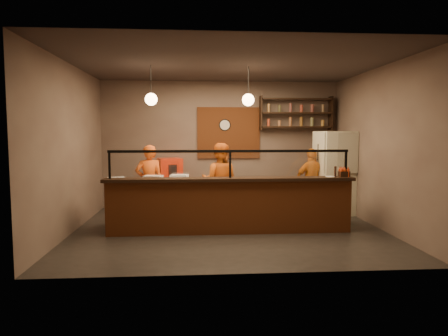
{
  "coord_description": "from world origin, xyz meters",
  "views": [
    {
      "loc": [
        -0.64,
        -7.71,
        1.9
      ],
      "look_at": [
        -0.07,
        0.3,
        1.19
      ],
      "focal_mm": 32.0,
      "sensor_mm": 36.0,
      "label": 1
    }
  ],
  "objects": [
    {
      "name": "ceiling",
      "position": [
        0.0,
        0.0,
        3.2
      ],
      "size": [
        6.0,
        6.0,
        0.0
      ],
      "primitive_type": "plane",
      "rotation": [
        3.14,
        0.0,
        0.0
      ],
      "color": "#362C29",
      "rests_on": "wall_back"
    },
    {
      "name": "wall_shelving",
      "position": [
        1.9,
        2.32,
        2.4
      ],
      "size": [
        1.84,
        0.28,
        0.85
      ],
      "color": "black",
      "rests_on": "wall_back"
    },
    {
      "name": "cook_mid",
      "position": [
        -0.12,
        1.03,
        0.84
      ],
      "size": [
        0.92,
        0.77,
        1.68
      ],
      "primitive_type": "imported",
      "rotation": [
        0.0,
        0.0,
        2.96
      ],
      "color": "#C65512",
      "rests_on": "floor"
    },
    {
      "name": "pendant_left",
      "position": [
        -1.5,
        0.2,
        2.55
      ],
      "size": [
        0.24,
        0.24,
        0.77
      ],
      "color": "black",
      "rests_on": "ceiling"
    },
    {
      "name": "counter_ledge",
      "position": [
        0.0,
        -0.3,
        1.03
      ],
      "size": [
        4.7,
        0.37,
        0.06
      ],
      "primitive_type": "cube",
      "color": "black",
      "rests_on": "service_counter"
    },
    {
      "name": "prep_tub_a",
      "position": [
        -1.47,
        0.08,
        0.99
      ],
      "size": [
        0.39,
        0.33,
        0.17
      ],
      "primitive_type": "cube",
      "rotation": [
        0.0,
        0.0,
        -0.19
      ],
      "color": "silver",
      "rests_on": "worktop"
    },
    {
      "name": "floor",
      "position": [
        0.0,
        0.0,
        0.0
      ],
      "size": [
        6.0,
        6.0,
        0.0
      ],
      "primitive_type": "plane",
      "color": "black",
      "rests_on": "ground"
    },
    {
      "name": "prep_tub_b",
      "position": [
        -0.97,
        0.26,
        0.98
      ],
      "size": [
        0.38,
        0.33,
        0.17
      ],
      "primitive_type": "cube",
      "rotation": [
        0.0,
        0.0,
        -0.19
      ],
      "color": "silver",
      "rests_on": "worktop"
    },
    {
      "name": "wall_left",
      "position": [
        -3.0,
        0.0,
        1.6
      ],
      "size": [
        0.0,
        5.0,
        5.0
      ],
      "primitive_type": "plane",
      "rotation": [
        1.57,
        0.0,
        1.57
      ],
      "color": "#6F5D51",
      "rests_on": "floor"
    },
    {
      "name": "red_cooler",
      "position": [
        -1.28,
        2.15,
        0.64
      ],
      "size": [
        0.67,
        0.64,
        1.28
      ],
      "primitive_type": "cube",
      "rotation": [
        0.0,
        0.0,
        0.29
      ],
      "color": "red",
      "rests_on": "floor"
    },
    {
      "name": "fridge",
      "position": [
        2.6,
        1.35,
        0.97
      ],
      "size": [
        0.9,
        0.86,
        1.94
      ],
      "primitive_type": "cube",
      "rotation": [
        0.0,
        0.0,
        0.13
      ],
      "color": "beige",
      "rests_on": "floor"
    },
    {
      "name": "sneeze_guard",
      "position": [
        0.0,
        -0.3,
        1.37
      ],
      "size": [
        4.5,
        0.05,
        0.52
      ],
      "color": "white",
      "rests_on": "counter_ledge"
    },
    {
      "name": "wall_right",
      "position": [
        3.0,
        0.0,
        1.6
      ],
      "size": [
        0.0,
        5.0,
        5.0
      ],
      "primitive_type": "plane",
      "rotation": [
        1.57,
        0.0,
        -1.57
      ],
      "color": "#6F5D51",
      "rests_on": "floor"
    },
    {
      "name": "wall_front",
      "position": [
        0.0,
        -2.5,
        1.6
      ],
      "size": [
        6.0,
        0.0,
        6.0
      ],
      "primitive_type": "plane",
      "rotation": [
        -1.57,
        0.0,
        0.0
      ],
      "color": "#6F5D51",
      "rests_on": "floor"
    },
    {
      "name": "prep_tub_c",
      "position": [
        -2.15,
        -0.07,
        0.98
      ],
      "size": [
        0.37,
        0.33,
        0.16
      ],
      "primitive_type": "cube",
      "rotation": [
        0.0,
        0.0,
        0.29
      ],
      "color": "white",
      "rests_on": "worktop"
    },
    {
      "name": "service_counter",
      "position": [
        0.0,
        -0.3,
        0.5
      ],
      "size": [
        4.6,
        0.25,
        1.0
      ],
      "primitive_type": "cube",
      "color": "brown",
      "rests_on": "floor"
    },
    {
      "name": "pendant_right",
      "position": [
        0.4,
        0.2,
        2.55
      ],
      "size": [
        0.24,
        0.24,
        0.77
      ],
      "color": "black",
      "rests_on": "ceiling"
    },
    {
      "name": "brick_patch",
      "position": [
        0.2,
        2.47,
        1.9
      ],
      "size": [
        1.6,
        0.04,
        1.3
      ],
      "primitive_type": "cube",
      "color": "brown",
      "rests_on": "wall_back"
    },
    {
      "name": "wall_clock",
      "position": [
        0.1,
        2.46,
        2.1
      ],
      "size": [
        0.3,
        0.04,
        0.3
      ],
      "primitive_type": "cylinder",
      "rotation": [
        1.57,
        0.0,
        0.0
      ],
      "color": "black",
      "rests_on": "wall_back"
    },
    {
      "name": "small_plate",
      "position": [
        1.92,
        -0.28,
        1.07
      ],
      "size": [
        0.22,
        0.22,
        0.01
      ],
      "primitive_type": "cylinder",
      "rotation": [
        0.0,
        0.0,
        -0.37
      ],
      "color": "silver",
      "rests_on": "counter_ledge"
    },
    {
      "name": "worktop_cabinet",
      "position": [
        0.0,
        0.2,
        0.42
      ],
      "size": [
        4.6,
        0.75,
        0.85
      ],
      "primitive_type": "cube",
      "color": "gray",
      "rests_on": "floor"
    },
    {
      "name": "pepper_mill",
      "position": [
        2.03,
        -0.27,
        1.16
      ],
      "size": [
        0.05,
        0.05,
        0.2
      ],
      "primitive_type": "cylinder",
      "rotation": [
        0.0,
        0.0,
        -0.15
      ],
      "color": "black",
      "rests_on": "counter_ledge"
    },
    {
      "name": "rolling_pin",
      "position": [
        -0.94,
        0.24,
        0.93
      ],
      "size": [
        0.33,
        0.07,
        0.06
      ],
      "primitive_type": "cylinder",
      "rotation": [
        0.0,
        1.57,
        -0.04
      ],
      "color": "gold",
      "rests_on": "worktop"
    },
    {
      "name": "wall_back",
      "position": [
        0.0,
        2.5,
        1.6
      ],
      "size": [
        6.0,
        0.0,
        6.0
      ],
      "primitive_type": "plane",
      "rotation": [
        1.57,
        0.0,
        0.0
      ],
      "color": "#6F5D51",
      "rests_on": "floor"
    },
    {
      "name": "cook_left",
      "position": [
        -1.66,
        1.02,
        0.82
      ],
      "size": [
        0.66,
        0.49,
        1.64
      ],
      "primitive_type": "imported",
      "rotation": [
        0.0,
        0.0,
        3.32
      ],
      "color": "#DD5314",
      "rests_on": "floor"
    },
    {
      "name": "pizza_dough",
      "position": [
        -0.5,
        0.27,
        0.91
      ],
      "size": [
        0.56,
        0.56,
        0.01
      ],
      "primitive_type": "cylinder",
      "rotation": [
        0.0,
        0.0,
        0.11
      ],
      "color": "#EEE5C9",
      "rests_on": "worktop"
    },
    {
      "name": "condiment_caddy",
      "position": [
        2.2,
        -0.27,
        1.11
      ],
      "size": [
        0.2,
        0.16,
        0.11
      ],
      "primitive_type": "cube",
      "rotation": [
        0.0,
        0.0,
        0.07
      ],
      "color": "black",
      "rests_on": "counter_ledge"
    },
    {
      "name": "worktop",
      "position": [
        0.0,
        0.2,
        0.88
      ],
      "size": [
        4.6,
        0.75,
        0.05
      ],
      "primitive_type": "cube",
      "color": "silver",
      "rests_on": "worktop_cabinet"
    },
    {
      "name": "cook_right",
      "position": [
        2.05,
        1.32,
        0.77
      ],
      "size": [
        0.96,
        0.54,
        1.54
      ],
      "primitive_type": "imported",
      "rotation": [
        0.0,
        0.0,
        3.33
      ],
      "color": "#C46312",
      "rests_on": "floor"
    }
  ]
}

